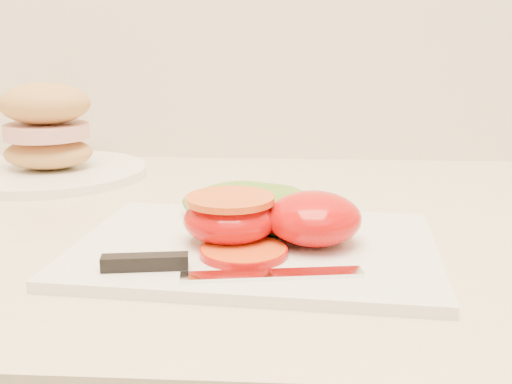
{
  "coord_description": "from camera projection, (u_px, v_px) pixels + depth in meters",
  "views": [
    {
      "loc": [
        -0.33,
        1.02,
        1.13
      ],
      "look_at": [
        -0.36,
        1.58,
        0.99
      ],
      "focal_mm": 45.0,
      "sensor_mm": 36.0,
      "label": 1
    }
  ],
  "objects": [
    {
      "name": "tomato_slice_0",
      "position": [
        244.0,
        252.0,
        0.55
      ],
      "size": [
        0.07,
        0.07,
        0.01
      ],
      "primitive_type": "cylinder",
      "color": "orange",
      "rests_on": "cutting_board"
    },
    {
      "name": "tomato_half_dome",
      "position": [
        314.0,
        218.0,
        0.57
      ],
      "size": [
        0.09,
        0.09,
        0.05
      ],
      "primitive_type": "ellipsoid",
      "color": "red",
      "rests_on": "cutting_board"
    },
    {
      "name": "tomato_half_cut",
      "position": [
        230.0,
        217.0,
        0.58
      ],
      "size": [
        0.09,
        0.09,
        0.04
      ],
      "color": "red",
      "rests_on": "cutting_board"
    },
    {
      "name": "knife",
      "position": [
        194.0,
        267.0,
        0.51
      ],
      "size": [
        0.21,
        0.04,
        0.01
      ],
      "rotation": [
        0.0,
        0.0,
        0.15
      ],
      "color": "silver",
      "rests_on": "cutting_board"
    },
    {
      "name": "sandwich_plate",
      "position": [
        48.0,
        143.0,
        0.87
      ],
      "size": [
        0.26,
        0.26,
        0.13
      ],
      "rotation": [
        0.0,
        0.0,
        0.25
      ],
      "color": "white",
      "rests_on": "counter"
    },
    {
      "name": "cutting_board",
      "position": [
        255.0,
        248.0,
        0.58
      ],
      "size": [
        0.34,
        0.26,
        0.01
      ],
      "primitive_type": "cube",
      "rotation": [
        0.0,
        0.0,
        -0.09
      ],
      "color": "silver",
      "rests_on": "counter"
    },
    {
      "name": "lettuce_leaf_0",
      "position": [
        252.0,
        207.0,
        0.64
      ],
      "size": [
        0.18,
        0.15,
        0.03
      ],
      "primitive_type": "ellipsoid",
      "rotation": [
        0.0,
        0.0,
        -0.4
      ],
      "color": "olive",
      "rests_on": "cutting_board"
    }
  ]
}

